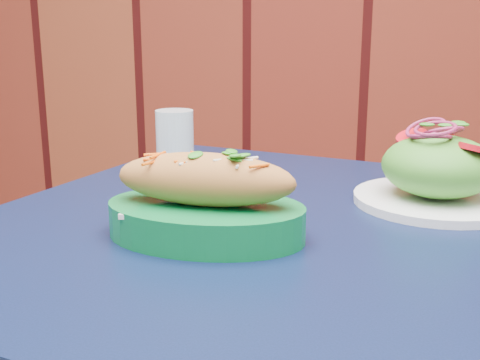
# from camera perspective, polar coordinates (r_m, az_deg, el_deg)

# --- Properties ---
(cafe_table) EXTENTS (0.95, 0.95, 0.75)m
(cafe_table) POSITION_cam_1_polar(r_m,az_deg,el_deg) (0.81, 4.81, -9.94)
(cafe_table) COLOR black
(cafe_table) RESTS_ON ground
(banh_mi_basket) EXTENTS (0.24, 0.16, 0.11)m
(banh_mi_basket) POSITION_cam_1_polar(r_m,az_deg,el_deg) (0.71, -3.30, -2.11)
(banh_mi_basket) COLOR #096E32
(banh_mi_basket) RESTS_ON cafe_table
(salad_plate) EXTENTS (0.23, 0.23, 0.12)m
(salad_plate) POSITION_cam_1_polar(r_m,az_deg,el_deg) (0.89, 18.27, 0.71)
(salad_plate) COLOR white
(salad_plate) RESTS_ON cafe_table
(water_glass) EXTENTS (0.07, 0.07, 0.11)m
(water_glass) POSITION_cam_1_polar(r_m,az_deg,el_deg) (1.05, -6.19, 3.72)
(water_glass) COLOR silver
(water_glass) RESTS_ON cafe_table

